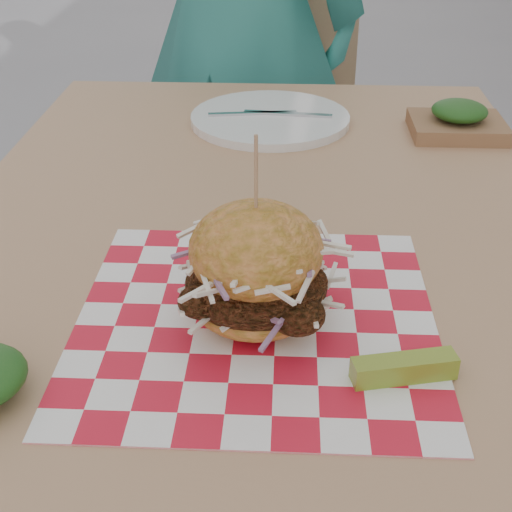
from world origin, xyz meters
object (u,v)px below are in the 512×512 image
object	(u,v)px
diner	(239,3)
patio_chair	(271,107)
patio_table	(261,281)
sandwich	(256,272)

from	to	relation	value
diner	patio_chair	size ratio (longest dim) A/B	1.75
patio_table	patio_chair	distance (m)	1.04
patio_table	diner	bearing A→B (deg)	95.51
diner	patio_table	xyz separation A→B (m)	(0.09, -0.95, -0.16)
patio_chair	sandwich	size ratio (longest dim) A/B	4.85
diner	sandwich	distance (m)	1.15
patio_table	sandwich	bearing A→B (deg)	-89.05
sandwich	patio_chair	bearing A→B (deg)	90.82
patio_chair	sandwich	xyz separation A→B (m)	(0.02, -1.23, 0.25)
sandwich	diner	bearing A→B (deg)	94.74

